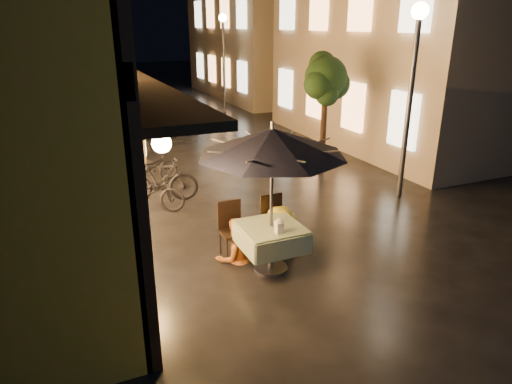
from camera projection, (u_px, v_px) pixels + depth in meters
name	position (u px, v px, depth m)	size (l,w,h in m)	color
ground	(337.00, 258.00, 7.88)	(90.00, 90.00, 0.00)	black
east_building_near	(427.00, 36.00, 15.10)	(7.30, 9.30, 6.80)	tan
east_building_far	(276.00, 27.00, 24.90)	(7.30, 10.30, 7.30)	tan
street_tree	(326.00, 80.00, 11.83)	(1.43, 1.20, 3.15)	black
streetlamp_near	(413.00, 68.00, 9.72)	(0.36, 0.36, 4.23)	#59595E
streetlamp_far	(223.00, 45.00, 20.04)	(0.36, 0.36, 4.23)	#59595E
cafe_table	(271.00, 237.00, 7.32)	(0.99, 0.99, 0.78)	#59595E
patio_umbrella	(272.00, 142.00, 6.78)	(2.30, 2.30, 2.46)	#59595E
cafe_chair_left	(231.00, 226.00, 7.82)	(0.42, 0.42, 0.97)	black
cafe_chair_right	(273.00, 219.00, 8.12)	(0.42, 0.42, 0.97)	black
table_lantern	(279.00, 225.00, 6.96)	(0.16, 0.16, 0.25)	white
person_orange	(235.00, 220.00, 7.59)	(0.71, 0.56, 1.47)	#CB7029
person_yellow	(280.00, 208.00, 7.87)	(1.04, 0.60, 1.61)	yellow
bicycle_0	(148.00, 193.00, 9.69)	(0.55, 1.59, 0.84)	black
bicycle_1	(160.00, 180.00, 10.23)	(0.48, 1.69, 1.02)	black
bicycle_2	(150.00, 168.00, 11.42)	(0.54, 1.54, 0.81)	black
bicycle_3	(117.00, 154.00, 12.43)	(0.44, 1.56, 0.94)	black
bicycle_4	(121.00, 144.00, 13.56)	(0.59, 1.70, 0.90)	black
bicycle_5	(110.00, 139.00, 14.08)	(0.42, 1.49, 0.89)	black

